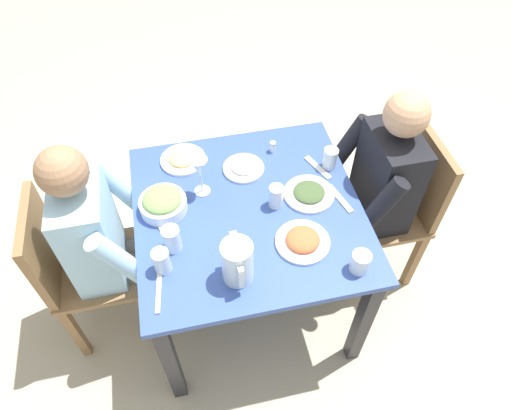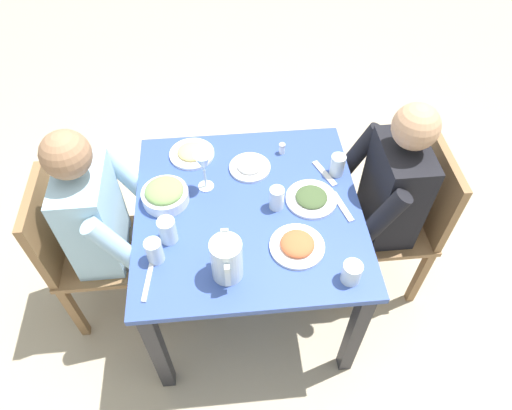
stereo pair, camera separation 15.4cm
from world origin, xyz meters
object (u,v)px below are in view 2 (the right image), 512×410
object	(u,v)px
water_pitcher	(227,259)
plate_dolmas	(311,198)
diner_far	(371,201)
water_glass_far_left	(338,165)
salad_bowl	(165,194)
plate_yoghurt	(250,166)
diner_near	(118,225)
wine_glass	(203,164)
water_glass_by_pitcher	(352,272)
water_glass_near_left	(154,251)
water_glass_center	(168,230)
chair_near	(81,248)
plate_rice_curry	(297,245)
plate_fries	(192,153)
dining_table	(249,225)
water_glass_far_right	(277,199)
salt_shaker	(282,148)
chair_far	(407,218)

from	to	relation	value
water_pitcher	plate_dolmas	xyz separation A→B (m)	(-0.34, 0.38, -0.08)
diner_far	water_glass_far_left	world-z (taller)	diner_far
salad_bowl	plate_yoghurt	world-z (taller)	salad_bowl
diner_near	wine_glass	size ratio (longest dim) A/B	6.06
salad_bowl	water_glass_far_left	distance (m)	0.78
water_glass_by_pitcher	plate_dolmas	bearing A→B (deg)	-168.87
plate_yoghurt	water_glass_near_left	distance (m)	0.62
water_glass_center	water_glass_near_left	distance (m)	0.10
chair_near	water_pitcher	size ratio (longest dim) A/B	4.70
plate_rice_curry	water_glass_center	bearing A→B (deg)	-100.09
wine_glass	water_glass_center	bearing A→B (deg)	-29.66
diner_near	water_glass_center	size ratio (longest dim) A/B	10.45
diner_far	water_pitcher	bearing A→B (deg)	-60.69
plate_dolmas	water_glass_center	world-z (taller)	water_glass_center
salad_bowl	water_glass_far_left	world-z (taller)	water_glass_far_left
salad_bowl	water_pitcher	bearing A→B (deg)	31.98
water_pitcher	plate_yoghurt	world-z (taller)	water_pitcher
plate_fries	water_glass_center	bearing A→B (deg)	-11.01
water_glass_center	plate_dolmas	bearing A→B (deg)	103.92
water_glass_far_left	diner_near	bearing A→B (deg)	-82.11
water_glass_center	water_glass_by_pitcher	world-z (taller)	water_glass_center
water_glass_by_pitcher	plate_fries	bearing A→B (deg)	-141.11
diner_near	chair_near	bearing A→B (deg)	-90.00
chair_near	water_glass_near_left	bearing A→B (deg)	57.27
water_glass_far_left	wine_glass	distance (m)	0.60
water_pitcher	plate_dolmas	world-z (taller)	water_pitcher
water_glass_center	water_glass_far_left	size ratio (longest dim) A/B	1.10
dining_table	water_glass_near_left	world-z (taller)	water_glass_near_left
water_glass_far_left	plate_rice_curry	bearing A→B (deg)	-31.53
diner_near	water_glass_far_right	world-z (taller)	diner_near
chair_near	plate_rice_curry	size ratio (longest dim) A/B	4.02
chair_near	wine_glass	xyz separation A→B (m)	(-0.11, 0.60, 0.38)
diner_near	plate_rice_curry	xyz separation A→B (m)	(0.26, 0.75, 0.11)
diner_near	plate_yoghurt	world-z (taller)	diner_near
diner_far	water_glass_near_left	size ratio (longest dim) A/B	11.13
diner_far	water_glass_far_left	size ratio (longest dim) A/B	11.53
water_glass_far_left	plate_yoghurt	bearing A→B (deg)	-99.50
water_glass_center	salad_bowl	bearing A→B (deg)	-174.80
dining_table	plate_yoghurt	xyz separation A→B (m)	(-0.24, 0.03, 0.13)
dining_table	diner_far	world-z (taller)	diner_far
plate_fries	water_glass_far_left	xyz separation A→B (m)	(0.18, 0.66, 0.04)
wine_glass	salt_shaker	bearing A→B (deg)	116.95
dining_table	wine_glass	bearing A→B (deg)	-129.00
plate_rice_curry	water_glass_far_right	world-z (taller)	water_glass_far_right
water_glass_center	water_pitcher	bearing A→B (deg)	50.87
plate_fries	water_glass_center	size ratio (longest dim) A/B	1.86
chair_far	plate_dolmas	size ratio (longest dim) A/B	4.01
dining_table	chair_far	distance (m)	0.79
chair_far	water_glass_center	bearing A→B (deg)	-79.99
plate_fries	water_glass_near_left	xyz separation A→B (m)	(0.58, -0.14, 0.04)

